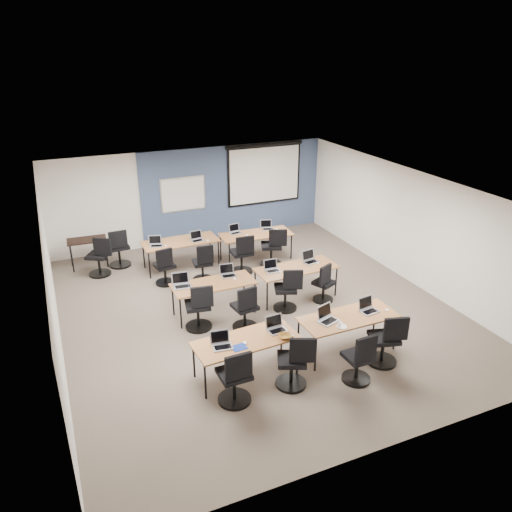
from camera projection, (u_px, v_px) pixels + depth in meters
name	position (u px, v px, depth m)	size (l,w,h in m)	color
floor	(255.00, 308.00, 10.94)	(8.00, 9.00, 0.02)	#6B6354
ceiling	(255.00, 189.00, 9.87)	(8.00, 9.00, 0.02)	white
wall_back	(193.00, 196.00, 14.20)	(8.00, 0.04, 2.70)	beige
wall_front	(390.00, 372.00, 6.61)	(8.00, 0.04, 2.70)	beige
wall_left	(51.00, 286.00, 8.94)	(0.04, 9.00, 2.70)	beige
wall_right	(409.00, 226.00, 11.87)	(0.04, 9.00, 2.70)	beige
blue_accent_panel	(234.00, 191.00, 14.63)	(5.50, 0.04, 2.70)	#3D5977
whiteboard	(183.00, 194.00, 13.99)	(1.28, 0.03, 0.98)	silver
projector_screen	(265.00, 171.00, 14.71)	(2.40, 0.10, 1.82)	black
training_table_front_left	(246.00, 342.00, 8.48)	(1.80, 0.75, 0.73)	#9E6835
training_table_front_right	(348.00, 319.00, 9.19)	(1.84, 0.76, 0.73)	brown
training_table_mid_left	(213.00, 285.00, 10.46)	(1.74, 0.73, 0.73)	#A16A46
training_table_mid_right	(296.00, 269.00, 11.19)	(1.85, 0.77, 0.73)	olive
training_table_back_left	(180.00, 243.00, 12.68)	(1.91, 0.80, 0.73)	brown
training_table_back_right	(256.00, 235.00, 13.16)	(1.89, 0.79, 0.73)	#A27339
laptop_0	(221.00, 343.00, 8.26)	(0.32, 0.28, 0.25)	#B6B6B6
mouse_0	(245.00, 343.00, 8.35)	(0.06, 0.10, 0.03)	white
task_chair_0	(235.00, 381.00, 7.92)	(0.55, 0.55, 1.03)	black
laptop_1	(276.00, 327.00, 8.73)	(0.33, 0.28, 0.25)	#A9A9B4
mouse_1	(292.00, 336.00, 8.56)	(0.05, 0.09, 0.03)	white
task_chair_1	(294.00, 365.00, 8.31)	(0.57, 0.53, 1.01)	black
laptop_2	(327.00, 317.00, 9.03)	(0.36, 0.30, 0.27)	#ACACAC
mouse_2	(341.00, 323.00, 8.95)	(0.06, 0.10, 0.04)	white
task_chair_2	(359.00, 362.00, 8.42)	(0.50, 0.50, 0.98)	black
laptop_3	(368.00, 308.00, 9.35)	(0.33, 0.28, 0.25)	silver
mouse_3	(387.00, 310.00, 9.38)	(0.06, 0.10, 0.03)	white
task_chair_3	(386.00, 344.00, 8.90)	(0.56, 0.55, 1.02)	black
laptop_4	(182.00, 283.00, 10.30)	(0.36, 0.30, 0.27)	#B9B9BE
mouse_4	(204.00, 287.00, 10.26)	(0.06, 0.10, 0.03)	white
task_chair_4	(199.00, 310.00, 10.00)	(0.54, 0.54, 1.02)	black
laptop_5	(228.00, 273.00, 10.77)	(0.32, 0.27, 0.24)	#ABABAB
mouse_5	(235.00, 279.00, 10.62)	(0.06, 0.10, 0.03)	white
task_chair_5	(245.00, 311.00, 10.00)	(0.51, 0.51, 0.99)	black
laptop_6	(272.00, 268.00, 11.00)	(0.31, 0.27, 0.24)	#BABAC5
mouse_6	(286.00, 271.00, 10.97)	(0.06, 0.10, 0.03)	white
task_chair_6	(287.00, 293.00, 10.73)	(0.54, 0.52, 1.00)	black
laptop_7	(310.00, 259.00, 11.45)	(0.34, 0.29, 0.26)	#BBBAC4
mouse_7	(318.00, 263.00, 11.38)	(0.06, 0.10, 0.03)	white
task_chair_7	(324.00, 286.00, 11.08)	(0.49, 0.46, 0.95)	black
laptop_8	(156.00, 243.00, 12.35)	(0.32, 0.27, 0.24)	#B2B1BB
mouse_8	(166.00, 246.00, 12.34)	(0.06, 0.09, 0.03)	white
task_chair_8	(165.00, 269.00, 11.88)	(0.49, 0.49, 0.97)	black
laptop_9	(197.00, 238.00, 12.68)	(0.31, 0.26, 0.24)	#B6B6B7
mouse_9	(208.00, 240.00, 12.66)	(0.06, 0.10, 0.03)	white
task_chair_9	(203.00, 266.00, 12.05)	(0.49, 0.49, 0.97)	black
laptop_10	(235.00, 231.00, 13.18)	(0.30, 0.25, 0.23)	silver
mouse_10	(247.00, 235.00, 13.02)	(0.06, 0.10, 0.03)	white
task_chair_10	(242.00, 257.00, 12.46)	(0.57, 0.57, 1.04)	black
laptop_11	(267.00, 227.00, 13.46)	(0.31, 0.26, 0.24)	#ABABB1
mouse_11	(277.00, 229.00, 13.43)	(0.06, 0.10, 0.04)	white
task_chair_11	(273.00, 250.00, 12.88)	(0.60, 0.57, 1.04)	black
blue_mousepad	(239.00, 347.00, 8.24)	(0.25, 0.20, 0.01)	navy
snack_bowl	(285.00, 336.00, 8.51)	(0.23, 0.23, 0.06)	brown
snack_plate	(342.00, 327.00, 8.84)	(0.18, 0.18, 0.01)	white
coffee_cup	(339.00, 325.00, 8.83)	(0.05, 0.05, 0.05)	white
utility_table	(87.00, 243.00, 12.74)	(0.96, 0.53, 0.75)	black
spare_chair_a	(119.00, 251.00, 12.83)	(0.56, 0.56, 1.04)	black
spare_chair_b	(100.00, 260.00, 12.34)	(0.61, 0.55, 1.02)	black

